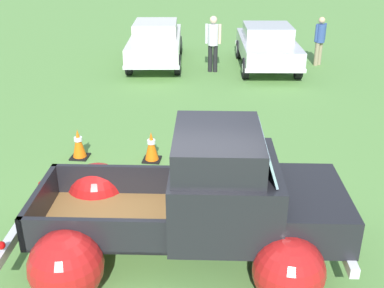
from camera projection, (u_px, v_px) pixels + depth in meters
ground_plane at (178, 251)px, 6.83m from camera, size 80.00×80.00×0.00m
vintage_pickup_truck at (205, 208)px, 6.51m from camera, size 4.76×3.06×1.96m
show_car_0 at (156, 41)px, 16.38m from camera, size 2.31×4.78×1.43m
show_car_1 at (267, 45)px, 15.82m from camera, size 2.26×4.30×1.43m
spectator_0 at (320, 38)px, 16.04m from camera, size 0.48×0.48×1.67m
spectator_1 at (213, 40)px, 15.22m from camera, size 0.53×0.35×1.84m
lane_cone_0 at (79, 144)px, 9.55m from camera, size 0.36×0.36×0.63m
lane_cone_1 at (151, 147)px, 9.43m from camera, size 0.36×0.36×0.63m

